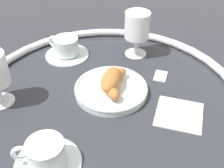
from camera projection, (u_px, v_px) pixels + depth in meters
ground_plane at (107, 98)px, 0.74m from camera, size 2.20×2.20×0.00m
table_chrome_rim at (107, 94)px, 0.73m from camera, size 0.71×0.71×0.02m
pastry_plate at (112, 89)px, 0.75m from camera, size 0.19×0.19×0.02m
croissant_large at (113, 81)px, 0.73m from camera, size 0.13×0.09×0.04m
coffee_cup_near at (45, 155)px, 0.56m from camera, size 0.14×0.14×0.06m
coffee_cup_far at (66, 48)px, 0.89m from camera, size 0.14×0.14×0.06m
juice_glass_right at (137, 27)px, 0.85m from camera, size 0.08×0.08×0.14m
sugar_packet at (161, 76)px, 0.81m from camera, size 0.06×0.04×0.01m
folded_napkin at (179, 114)px, 0.69m from camera, size 0.13×0.13×0.01m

